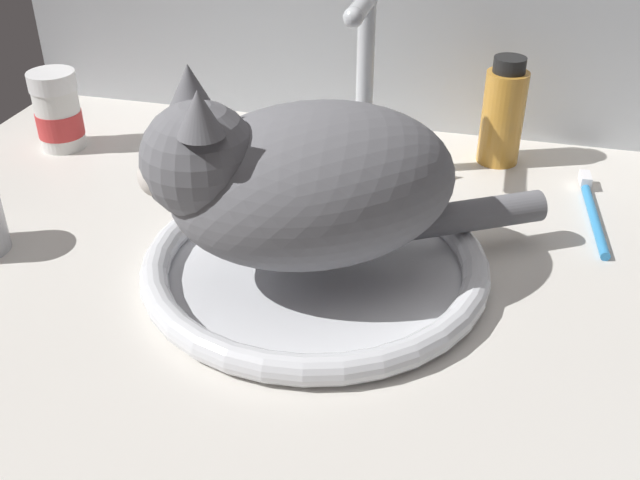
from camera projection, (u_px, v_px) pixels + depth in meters
countertop at (321, 274)px, 75.37cm from camera, size 104.24×70.53×3.00cm
backsplash_wall at (390, 27)px, 97.34cm from camera, size 104.24×2.40×33.09cm
sink_basin at (320, 265)px, 72.04cm from camera, size 33.59×33.59×2.69cm
faucet at (367, 109)px, 86.05cm from camera, size 17.18×10.40×22.06cm
cat at (301, 183)px, 66.74cm from camera, size 36.95×29.03×18.49cm
pill_bottle at (58, 113)px, 95.29cm from camera, size 5.96×5.96×10.16cm
amber_bottle at (503, 114)px, 90.87cm from camera, size 5.16×5.16×13.41cm
toothbrush at (593, 211)px, 82.01cm from camera, size 2.58×17.38×1.70cm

